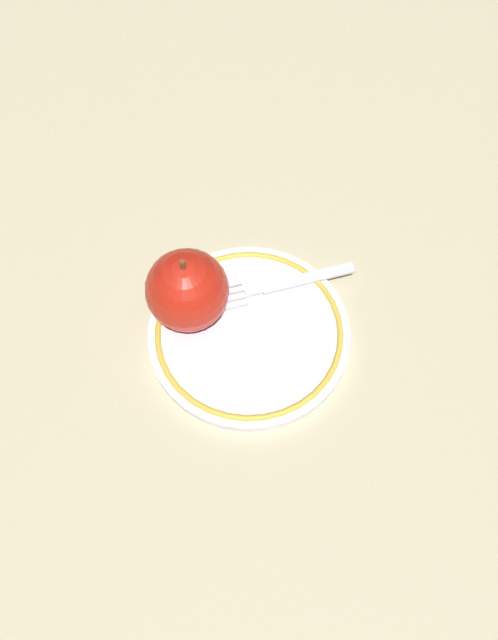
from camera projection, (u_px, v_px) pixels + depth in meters
The scene contains 4 objects.
ground_plane at pixel (230, 349), 0.61m from camera, with size 2.00×2.00×0.00m, color #BCB18B.
plate at pixel (249, 333), 0.61m from camera, with size 0.20×0.20×0.01m.
apple_red_whole at pixel (187, 290), 0.58m from camera, with size 0.08×0.08×0.09m.
fork at pixel (275, 286), 0.63m from camera, with size 0.07×0.17×0.00m.
Camera 1 is at (-0.26, -0.03, 0.55)m, focal length 35.00 mm.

